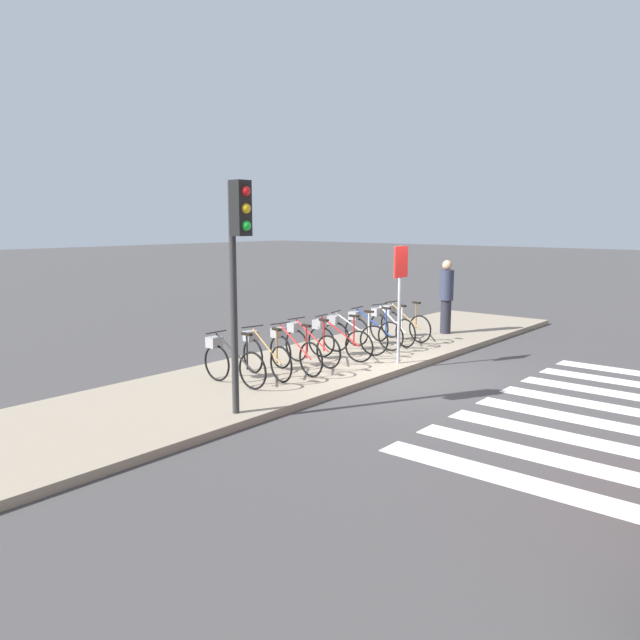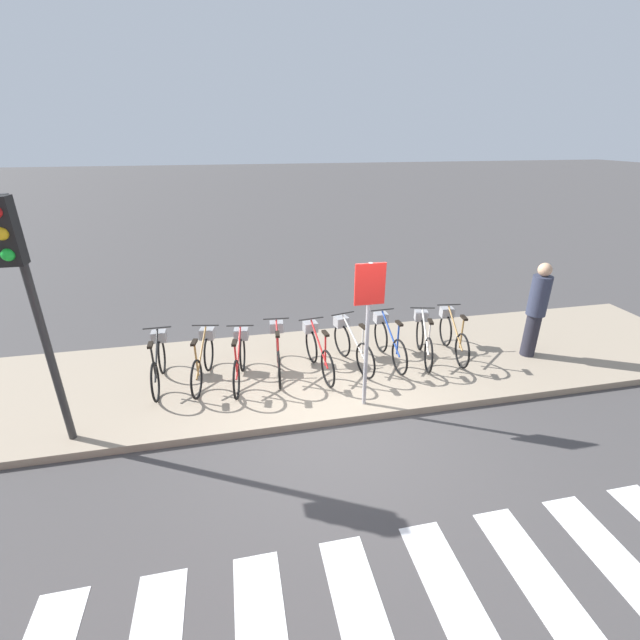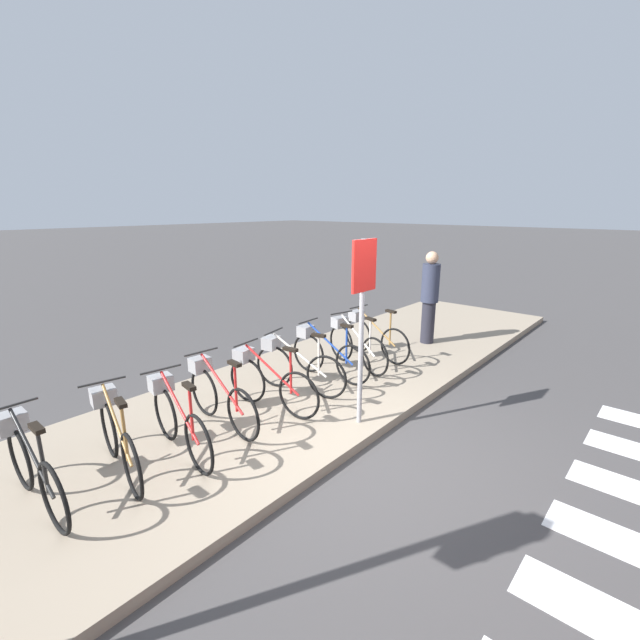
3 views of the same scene
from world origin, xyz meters
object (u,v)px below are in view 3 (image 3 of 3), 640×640
Objects in this scene: parked_bicycle_3 at (218,393)px; pedestrian at (430,295)px; parked_bicycle_2 at (176,416)px; parked_bicycle_1 at (116,433)px; parked_bicycle_8 at (372,334)px; sign_post at (363,302)px; parked_bicycle_7 at (353,342)px; parked_bicycle_4 at (266,379)px; parked_bicycle_6 at (325,351)px; parked_bicycle_5 at (294,364)px; parked_bicycle_0 at (30,463)px.

parked_bicycle_3 is 0.84× the size of pedestrian.
parked_bicycle_2 is 0.99× the size of parked_bicycle_3.
parked_bicycle_1 and parked_bicycle_3 have the same top height.
parked_bicycle_8 is 0.66× the size of sign_post.
parked_bicycle_2 is 0.66× the size of sign_post.
parked_bicycle_7 is 0.61m from parked_bicycle_8.
parked_bicycle_1 is 1.94m from parked_bicycle_4.
parked_bicycle_1 is 0.66× the size of sign_post.
parked_bicycle_6 is at bearing 0.66° from parked_bicycle_1.
parked_bicycle_1 is at bearing -179.50° from parked_bicycle_5.
parked_bicycle_4 is at bearing -174.27° from parked_bicycle_6.
pedestrian reaches higher than parked_bicycle_3.
parked_bicycle_8 is 0.83× the size of pedestrian.
parked_bicycle_2 is 1.02× the size of parked_bicycle_7.
parked_bicycle_1 is at bearing 166.90° from parked_bicycle_2.
parked_bicycle_6 is 1.93m from sign_post.
parked_bicycle_0 is 3.63m from sign_post.
parked_bicycle_8 is (2.64, 0.12, 0.00)m from parked_bicycle_4.
parked_bicycle_8 is 1.56m from pedestrian.
parked_bicycle_3 is at bearing -0.73° from parked_bicycle_0.
parked_bicycle_5 is at bearing 178.31° from parked_bicycle_7.
parked_bicycle_6 and parked_bicycle_7 have the same top height.
parked_bicycle_1 is 3.98m from parked_bicycle_7.
parked_bicycle_5 is 0.82× the size of pedestrian.
sign_post is at bearing -31.36° from parked_bicycle_2.
parked_bicycle_0 is 0.67× the size of sign_post.
parked_bicycle_3 is 0.66× the size of sign_post.
pedestrian is at bearing -8.12° from parked_bicycle_6.
parked_bicycle_2 is at bearing -177.96° from parked_bicycle_7.
parked_bicycle_4 is at bearing -177.77° from parked_bicycle_7.
parked_bicycle_0 is at bearing 176.57° from pedestrian.
sign_post is at bearing -165.44° from pedestrian.
sign_post reaches higher than parked_bicycle_7.
parked_bicycle_6 is 2.77m from pedestrian.
parked_bicycle_0 is 1.00× the size of parked_bicycle_3.
parked_bicycle_0 is 2.68m from parked_bicycle_4.
pedestrian is at bearing -6.18° from parked_bicycle_5.
parked_bicycle_8 is (1.28, -0.01, 0.00)m from parked_bicycle_6.
parked_bicycle_4 is at bearing -169.37° from parked_bicycle_5.
parked_bicycle_4 is 0.83× the size of pedestrian.
parked_bicycle_2 is at bearing -165.57° from parked_bicycle_3.
parked_bicycle_1 is 1.01× the size of parked_bicycle_7.
parked_bicycle_6 is at bearing 179.35° from parked_bicycle_8.
parked_bicycle_4 is 1.36m from parked_bicycle_6.
pedestrian is (2.69, -0.38, 0.54)m from parked_bicycle_6.
parked_bicycle_4 and parked_bicycle_8 have the same top height.
sign_post is (-2.13, -1.29, 1.13)m from parked_bicycle_8.
parked_bicycle_1 and parked_bicycle_2 have the same top height.
pedestrian reaches higher than parked_bicycle_0.
sign_post is at bearing -123.10° from parked_bicycle_6.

